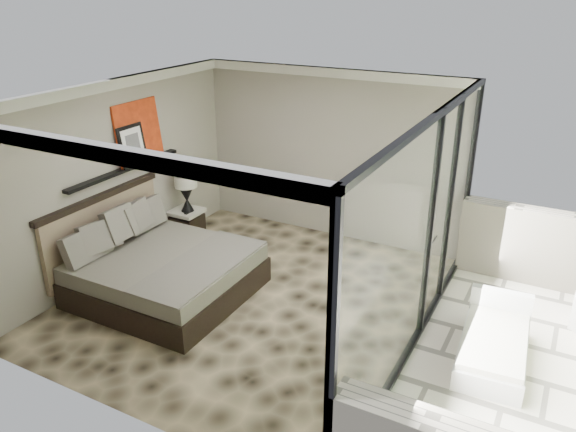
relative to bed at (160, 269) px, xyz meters
The scene contains 13 objects.
floor 1.34m from the bed, 19.50° to the left, with size 5.00×5.00×0.00m, color black.
ceiling 2.75m from the bed, 19.50° to the left, with size 4.50×5.00×0.02m, color silver.
back_wall 3.33m from the bed, 67.37° to the left, with size 4.50×0.02×2.80m, color gray.
left_wall 1.52m from the bed, 157.12° to the left, with size 0.02×5.00×2.80m, color gray.
glass_wall 3.65m from the bed, ahead, with size 0.08×5.00×2.80m, color white.
terrace_slab 5.00m from the bed, ahead, with size 3.00×5.00×0.12m, color beige.
picture_ledge 1.59m from the bed, 151.09° to the left, with size 0.12×2.20×0.05m, color black.
bed is the anchor object (origin of this frame).
nightstand 1.77m from the bed, 115.64° to the left, with size 0.48×0.48×0.48m, color black.
table_lamp 1.83m from the bed, 114.53° to the left, with size 0.37×0.37×0.68m.
abstract_canvas 2.09m from the bed, 137.57° to the left, with size 0.04×0.90×0.90m, color #A4420E.
framed_print 1.86m from the bed, 143.42° to the left, with size 0.03×0.50×0.60m, color black.
lounger 4.40m from the bed, ahead, with size 0.82×1.49×0.56m.
Camera 1 is at (3.58, -5.64, 4.03)m, focal length 35.00 mm.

